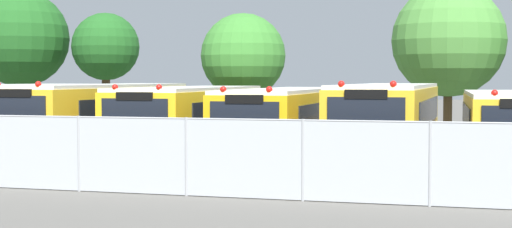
{
  "coord_description": "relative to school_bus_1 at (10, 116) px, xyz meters",
  "views": [
    {
      "loc": [
        9.27,
        -25.05,
        2.81
      ],
      "look_at": [
        2.39,
        0.0,
        1.6
      ],
      "focal_mm": 53.47,
      "sensor_mm": 36.0,
      "label": 1
    }
  ],
  "objects": [
    {
      "name": "ground_plane",
      "position": [
        7.07,
        0.19,
        -1.43
      ],
      "size": [
        160.0,
        160.0,
        0.0
      ],
      "primitive_type": "plane",
      "color": "#595651"
    },
    {
      "name": "tree_3",
      "position": [
        15.74,
        11.05,
        3.11
      ],
      "size": [
        5.16,
        5.16,
        7.13
      ],
      "color": "#4C3823",
      "rests_on": "ground_plane"
    },
    {
      "name": "tree_2",
      "position": [
        6.62,
        8.65,
        2.43
      ],
      "size": [
        3.89,
        3.89,
        5.8
      ],
      "color": "#4C3823",
      "rests_on": "ground_plane"
    },
    {
      "name": "school_bus_3",
      "position": [
        7.08,
        0.31,
        -0.04
      ],
      "size": [
        2.64,
        9.93,
        2.65
      ],
      "rotation": [
        0.0,
        0.0,
        3.15
      ],
      "color": "yellow",
      "rests_on": "ground_plane"
    },
    {
      "name": "school_bus_6",
      "position": [
        17.61,
        0.08,
        -0.1
      ],
      "size": [
        2.72,
        9.45,
        2.53
      ],
      "rotation": [
        0.0,
        0.0,
        3.17
      ],
      "color": "yellow",
      "rests_on": "ground_plane"
    },
    {
      "name": "tree_1",
      "position": [
        -1.67,
        11.32,
        3.06
      ],
      "size": [
        3.5,
        3.5,
        6.22
      ],
      "color": "#4C3823",
      "rests_on": "ground_plane"
    },
    {
      "name": "chainlink_fence",
      "position": [
        7.1,
        -7.85,
        -0.45
      ],
      "size": [
        28.48,
        0.07,
        1.89
      ],
      "color": "#9EA0A3",
      "rests_on": "ground_plane"
    },
    {
      "name": "school_bus_5",
      "position": [
        13.99,
        0.06,
        0.02
      ],
      "size": [
        2.71,
        10.94,
        2.76
      ],
      "rotation": [
        0.0,
        0.0,
        3.12
      ],
      "color": "yellow",
      "rests_on": "ground_plane"
    },
    {
      "name": "school_bus_2",
      "position": [
        3.66,
        0.24,
        0.01
      ],
      "size": [
        2.66,
        11.68,
        2.74
      ],
      "rotation": [
        0.0,
        0.0,
        3.16
      ],
      "color": "yellow",
      "rests_on": "ground_plane"
    },
    {
      "name": "school_bus_4",
      "position": [
        10.6,
        -0.05,
        -0.06
      ],
      "size": [
        2.47,
        10.63,
        2.61
      ],
      "rotation": [
        0.0,
        0.0,
        3.15
      ],
      "color": "yellow",
      "rests_on": "ground_plane"
    },
    {
      "name": "tree_0",
      "position": [
        -6.45,
        10.95,
        3.47
      ],
      "size": [
        5.13,
        5.13,
        7.51
      ],
      "color": "#4C3823",
      "rests_on": "ground_plane"
    },
    {
      "name": "school_bus_1",
      "position": [
        0.0,
        0.0,
        0.0
      ],
      "size": [
        2.65,
        9.63,
        2.72
      ],
      "rotation": [
        0.0,
        0.0,
        3.12
      ],
      "color": "yellow",
      "rests_on": "ground_plane"
    }
  ]
}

